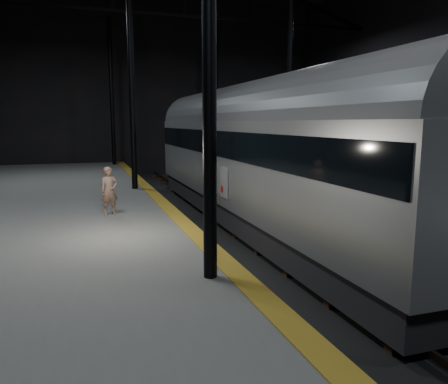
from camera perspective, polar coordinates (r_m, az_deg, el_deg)
name	(u,v)px	position (r m, az deg, el deg)	size (l,w,h in m)	color
ground	(291,251)	(13.83, 8.77, -7.65)	(44.00, 44.00, 0.00)	black
platform_left	(27,259)	(12.35, -24.29, -8.01)	(9.00, 43.80, 1.00)	#575754
tactile_strip	(189,228)	(12.46, -4.60, -4.65)	(0.50, 43.80, 0.01)	olive
track	(291,249)	(13.81, 8.78, -7.38)	(2.40, 43.00, 0.24)	#3F3328
train	(254,150)	(16.18, 3.88, 5.50)	(2.96, 19.79, 5.29)	#A3A5AA
woman	(109,191)	(14.50, -14.75, 0.14)	(0.57, 0.37, 1.56)	#906C58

